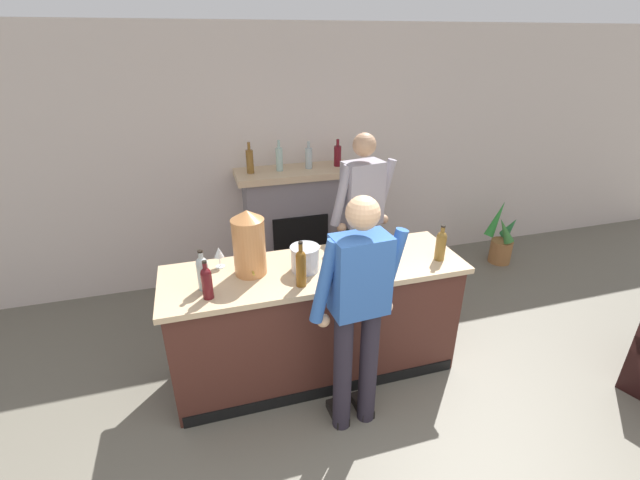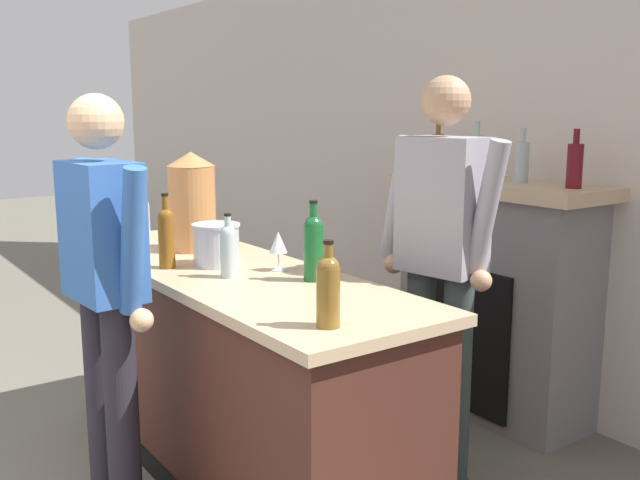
% 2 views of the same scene
% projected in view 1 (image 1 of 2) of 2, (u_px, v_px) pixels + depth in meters
% --- Properties ---
extents(wall_back_panel, '(12.00, 0.07, 2.75)m').
position_uv_depth(wall_back_panel, '(289.00, 159.00, 4.75)').
color(wall_back_panel, beige).
rests_on(wall_back_panel, ground_plane).
extents(bar_counter, '(2.32, 0.73, 1.00)m').
position_uv_depth(bar_counter, '(316.00, 321.00, 3.49)').
color(bar_counter, '#4A251D').
rests_on(bar_counter, ground_plane).
extents(fireplace_stone, '(1.26, 0.52, 1.65)m').
position_uv_depth(fireplace_stone, '(296.00, 225.00, 4.83)').
color(fireplace_stone, gray).
rests_on(fireplace_stone, ground_plane).
extents(potted_plant_corner, '(0.37, 0.43, 0.78)m').
position_uv_depth(potted_plant_corner, '(501.00, 240.00, 5.36)').
color(potted_plant_corner, '#9E6739').
rests_on(potted_plant_corner, ground_plane).
extents(person_customer, '(0.66, 0.32, 1.77)m').
position_uv_depth(person_customer, '(358.00, 310.00, 2.79)').
color(person_customer, '#27222C').
rests_on(person_customer, ground_plane).
extents(person_bartender, '(0.65, 0.35, 1.85)m').
position_uv_depth(person_bartender, '(361.00, 220.00, 4.03)').
color(person_bartender, '#313D3D').
rests_on(person_bartender, ground_plane).
extents(copper_dispenser, '(0.24, 0.28, 0.50)m').
position_uv_depth(copper_dispenser, '(249.00, 242.00, 3.09)').
color(copper_dispenser, '#C47E47').
rests_on(copper_dispenser, bar_counter).
extents(ice_bucket_steel, '(0.22, 0.22, 0.19)m').
position_uv_depth(ice_bucket_steel, '(305.00, 258.00, 3.20)').
color(ice_bucket_steel, silver).
rests_on(ice_bucket_steel, bar_counter).
extents(wine_bottle_burgundy_dark, '(0.07, 0.07, 0.28)m').
position_uv_depth(wine_bottle_burgundy_dark, '(338.00, 255.00, 3.19)').
color(wine_bottle_burgundy_dark, '#ACBBBB').
rests_on(wine_bottle_burgundy_dark, bar_counter).
extents(wine_bottle_merlot_tall, '(0.08, 0.08, 0.34)m').
position_uv_depth(wine_bottle_merlot_tall, '(359.00, 233.00, 3.47)').
color(wine_bottle_merlot_tall, '#175827').
rests_on(wine_bottle_merlot_tall, bar_counter).
extents(wine_bottle_port_short, '(0.07, 0.07, 0.28)m').
position_uv_depth(wine_bottle_port_short, '(207.00, 282.00, 2.84)').
color(wine_bottle_port_short, '#531217').
rests_on(wine_bottle_port_short, bar_counter).
extents(wine_bottle_cabernet_heavy, '(0.08, 0.08, 0.30)m').
position_uv_depth(wine_bottle_cabernet_heavy, '(203.00, 272.00, 2.94)').
color(wine_bottle_cabernet_heavy, '#AAB6B3').
rests_on(wine_bottle_cabernet_heavy, bar_counter).
extents(wine_bottle_chardonnay_pale, '(0.08, 0.08, 0.29)m').
position_uv_depth(wine_bottle_chardonnay_pale, '(441.00, 244.00, 3.34)').
color(wine_bottle_chardonnay_pale, brown).
rests_on(wine_bottle_chardonnay_pale, bar_counter).
extents(wine_bottle_riesling_slim, '(0.07, 0.07, 0.34)m').
position_uv_depth(wine_bottle_riesling_slim, '(301.00, 267.00, 2.97)').
color(wine_bottle_riesling_slim, brown).
rests_on(wine_bottle_riesling_slim, bar_counter).
extents(wine_glass_back_row, '(0.08, 0.08, 0.18)m').
position_uv_depth(wine_glass_back_row, '(330.00, 242.00, 3.41)').
color(wine_glass_back_row, silver).
rests_on(wine_glass_back_row, bar_counter).
extents(wine_glass_by_dispenser, '(0.07, 0.07, 0.17)m').
position_uv_depth(wine_glass_by_dispenser, '(219.00, 253.00, 3.23)').
color(wine_glass_by_dispenser, silver).
rests_on(wine_glass_by_dispenser, bar_counter).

